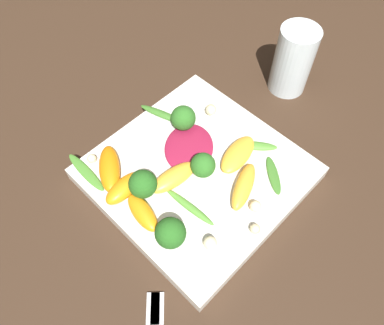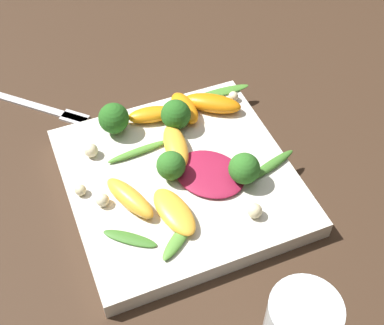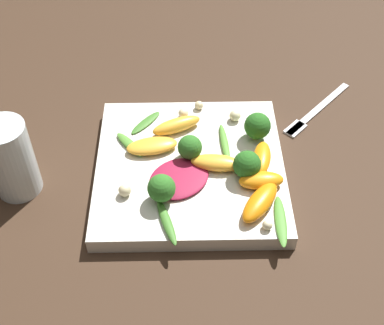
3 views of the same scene
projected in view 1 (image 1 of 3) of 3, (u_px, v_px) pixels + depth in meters
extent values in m
plane|color=#382619|center=(197.00, 178.00, 0.55)|extent=(2.40, 2.40, 0.00)
cube|color=silver|center=(197.00, 173.00, 0.54)|extent=(0.27, 0.27, 0.02)
cylinder|color=silver|center=(293.00, 60.00, 0.60)|extent=(0.06, 0.06, 0.11)
cube|color=silver|center=(155.00, 308.00, 0.45)|extent=(0.04, 0.04, 0.01)
ellipsoid|color=maroon|center=(189.00, 147.00, 0.54)|extent=(0.11, 0.11, 0.01)
ellipsoid|color=orange|center=(141.00, 211.00, 0.48)|extent=(0.07, 0.03, 0.02)
ellipsoid|color=orange|center=(124.00, 188.00, 0.50)|extent=(0.03, 0.06, 0.02)
ellipsoid|color=#FCAD33|center=(174.00, 177.00, 0.51)|extent=(0.04, 0.08, 0.02)
ellipsoid|color=#FCAD33|center=(238.00, 154.00, 0.53)|extent=(0.05, 0.08, 0.02)
ellipsoid|color=#FCAD33|center=(244.00, 186.00, 0.50)|extent=(0.05, 0.08, 0.02)
ellipsoid|color=orange|center=(110.00, 169.00, 0.52)|extent=(0.08, 0.07, 0.02)
cylinder|color=#7A9E51|center=(144.00, 190.00, 0.50)|extent=(0.01, 0.01, 0.01)
sphere|color=#26601E|center=(143.00, 184.00, 0.49)|extent=(0.04, 0.04, 0.04)
cylinder|color=#84AD5B|center=(205.00, 169.00, 0.52)|extent=(0.01, 0.01, 0.01)
sphere|color=#2D6B23|center=(205.00, 163.00, 0.51)|extent=(0.03, 0.03, 0.03)
cylinder|color=#7A9E51|center=(171.00, 238.00, 0.47)|extent=(0.01, 0.01, 0.01)
sphere|color=#26601E|center=(170.00, 233.00, 0.45)|extent=(0.04, 0.04, 0.04)
cylinder|color=#84AD5B|center=(183.00, 125.00, 0.56)|extent=(0.01, 0.01, 0.01)
sphere|color=#2D6B23|center=(183.00, 118.00, 0.55)|extent=(0.04, 0.04, 0.04)
ellipsoid|color=#47842D|center=(86.00, 172.00, 0.52)|extent=(0.08, 0.02, 0.00)
ellipsoid|color=#518E33|center=(189.00, 207.00, 0.49)|extent=(0.08, 0.02, 0.01)
ellipsoid|color=#3D7528|center=(162.00, 114.00, 0.58)|extent=(0.08, 0.04, 0.01)
ellipsoid|color=#3D7528|center=(273.00, 175.00, 0.52)|extent=(0.06, 0.05, 0.00)
ellipsoid|color=#518E33|center=(256.00, 146.00, 0.55)|extent=(0.06, 0.05, 0.01)
sphere|color=beige|center=(255.00, 229.00, 0.47)|extent=(0.01, 0.01, 0.01)
sphere|color=beige|center=(210.00, 243.00, 0.46)|extent=(0.02, 0.02, 0.02)
sphere|color=beige|center=(211.00, 110.00, 0.58)|extent=(0.02, 0.02, 0.02)
sphere|color=beige|center=(92.00, 159.00, 0.53)|extent=(0.01, 0.01, 0.01)
sphere|color=beige|center=(255.00, 206.00, 0.49)|extent=(0.02, 0.02, 0.02)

